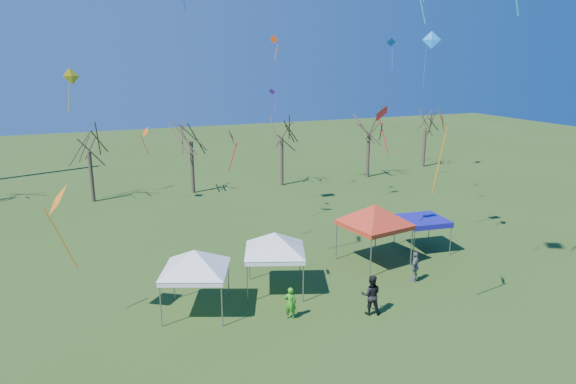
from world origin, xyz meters
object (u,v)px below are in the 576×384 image
(tent_white_west, at_px, (195,254))
(tent_red, at_px, (375,208))
(tree_5, at_px, (426,115))
(tent_white_mid, at_px, (275,236))
(person_green, at_px, (290,303))
(tree_1, at_px, (87,133))
(tree_4, at_px, (370,117))
(tent_blue, at_px, (423,221))
(person_dark, at_px, (371,295))
(tree_2, at_px, (190,122))
(person_grey, at_px, (415,267))
(tree_3, at_px, (282,121))

(tent_white_west, height_order, tent_red, tent_red)
(tree_5, height_order, tent_white_mid, tree_5)
(tent_white_mid, bearing_deg, person_green, -97.45)
(tree_1, distance_m, tree_4, 26.13)
(tent_white_west, xyz_separation_m, tent_blue, (14.82, 2.78, -1.01))
(tree_1, bearing_deg, person_green, -72.79)
(tree_1, relative_size, tent_red, 1.64)
(tree_1, xyz_separation_m, tent_white_mid, (8.08, -21.76, -2.84))
(tree_4, bearing_deg, tree_5, 13.85)
(person_dark, bearing_deg, tent_blue, -115.69)
(tree_1, bearing_deg, tree_2, -1.85)
(tree_1, bearing_deg, person_grey, -56.74)
(person_grey, bearing_deg, tree_1, -95.83)
(tree_2, xyz_separation_m, tree_4, (17.72, -0.38, -0.23))
(person_green, bearing_deg, tree_4, -103.62)
(tree_4, distance_m, tree_5, 8.62)
(tent_white_west, distance_m, tent_white_mid, 4.34)
(tree_1, relative_size, tent_white_west, 1.97)
(tree_4, relative_size, person_grey, 4.71)
(tent_white_mid, xyz_separation_m, person_grey, (7.36, -1.79, -2.11))
(tent_blue, bearing_deg, person_grey, -130.48)
(person_green, bearing_deg, person_grey, -147.10)
(tree_5, bearing_deg, tree_2, -176.30)
(tree_5, xyz_separation_m, person_green, (-26.80, -26.22, -4.96))
(tree_4, height_order, tent_blue, tree_4)
(tree_4, bearing_deg, tent_red, -119.90)
(tent_blue, bearing_deg, person_green, -155.48)
(tent_white_mid, distance_m, tent_red, 6.82)
(tent_white_west, bearing_deg, tree_4, 44.53)
(tree_3, distance_m, tree_4, 9.32)
(tent_blue, xyz_separation_m, person_green, (-10.96, -5.00, -1.15))
(tree_2, bearing_deg, tree_1, 178.15)
(person_dark, bearing_deg, tree_1, -41.46)
(tree_5, distance_m, tent_red, 29.53)
(person_grey, relative_size, person_dark, 0.87)
(tent_red, bearing_deg, person_dark, -122.24)
(tree_2, relative_size, person_grey, 4.89)
(tree_1, bearing_deg, tent_red, -54.15)
(tent_red, distance_m, tent_blue, 4.18)
(tree_2, distance_m, person_dark, 26.26)
(tree_2, xyz_separation_m, tent_blue, (10.24, -19.53, -4.37))
(tree_2, bearing_deg, tree_3, -2.27)
(tree_3, relative_size, tree_5, 1.06)
(tree_3, height_order, tent_red, tree_3)
(tent_white_west, relative_size, tent_white_mid, 0.98)
(tree_1, height_order, tent_red, tree_1)
(person_grey, bearing_deg, tree_3, -132.46)
(tree_3, distance_m, tree_5, 17.81)
(tent_blue, bearing_deg, tree_2, 117.67)
(tree_4, height_order, tree_5, tree_4)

